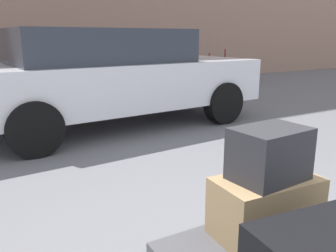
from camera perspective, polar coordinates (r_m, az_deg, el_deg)
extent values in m
cylinder|color=black|center=(2.35, 20.32, -17.22)|extent=(0.24, 0.06, 0.24)
cube|color=#9E7F56|center=(1.88, 15.44, -12.38)|extent=(0.54, 0.33, 0.30)
cube|color=#2D2D33|center=(1.77, 16.02, -4.34)|extent=(0.37, 0.28, 0.26)
cube|color=silver|center=(5.40, -8.49, 6.89)|extent=(4.42, 2.10, 0.64)
cube|color=#2D333D|center=(5.26, -11.23, 12.59)|extent=(2.52, 1.75, 0.46)
cylinder|color=black|center=(6.87, -0.79, 5.89)|extent=(0.65, 0.27, 0.64)
cylinder|color=black|center=(5.55, 8.93, 3.72)|extent=(0.65, 0.27, 0.64)
cylinder|color=black|center=(5.84, -24.79, 3.09)|extent=(0.65, 0.27, 0.64)
cylinder|color=black|center=(4.20, -20.77, -0.42)|extent=(0.65, 0.27, 0.64)
torus|color=black|center=(10.10, 5.29, 8.72)|extent=(0.72, 0.16, 0.72)
torus|color=black|center=(10.84, 9.34, 8.97)|extent=(0.72, 0.16, 0.72)
cylinder|color=maroon|center=(10.45, 7.42, 9.95)|extent=(1.00, 0.19, 0.04)
cylinder|color=maroon|center=(10.30, 6.66, 10.75)|extent=(0.05, 0.05, 0.30)
cylinder|color=maroon|center=(10.76, 9.17, 11.08)|extent=(0.05, 0.05, 0.40)
cylinder|color=#72665B|center=(8.43, -5.85, 7.25)|extent=(0.26, 0.26, 0.61)
cylinder|color=#72665B|center=(9.00, 1.42, 7.76)|extent=(0.26, 0.26, 0.61)
cylinder|color=#72665B|center=(9.69, 7.63, 8.10)|extent=(0.26, 0.26, 0.61)
cylinder|color=#72665B|center=(10.49, 13.07, 8.32)|extent=(0.26, 0.26, 0.61)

